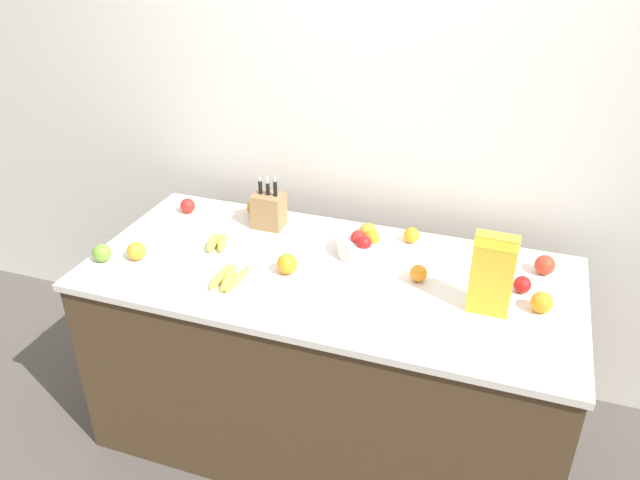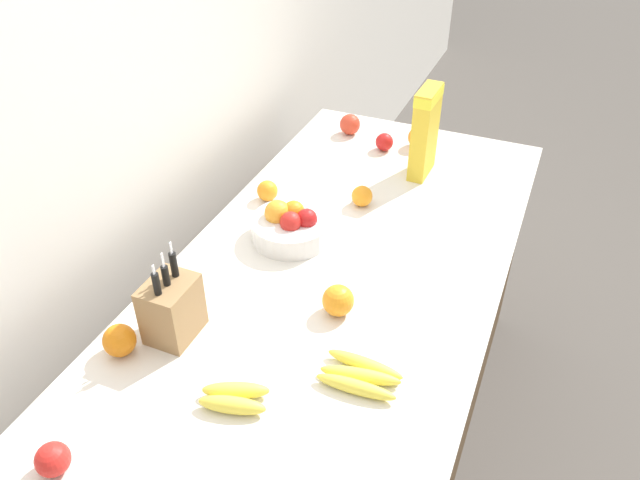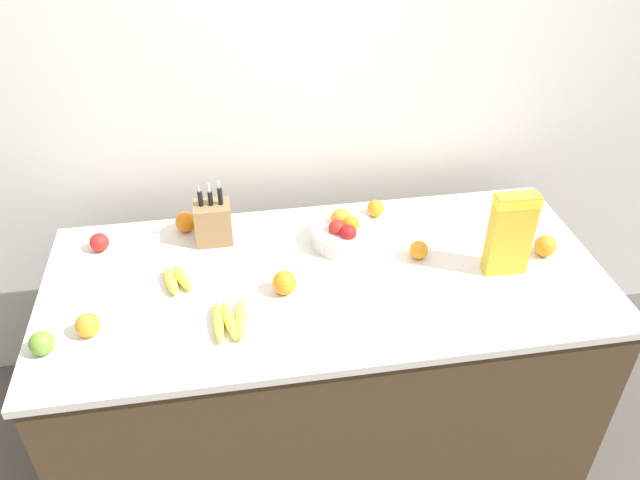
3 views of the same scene
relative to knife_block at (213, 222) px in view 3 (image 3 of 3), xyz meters
The scene contains 18 objects.
ground_plane 1.09m from the knife_block, 36.10° to the right, with size 14.00×14.00×0.00m, color #514C47.
wall_back 0.64m from the knife_block, 45.22° to the left, with size 9.00×0.06×2.60m.
counter 0.72m from the knife_block, 36.10° to the right, with size 2.01×0.92×0.90m.
knife_block is the anchor object (origin of this frame).
cereal_box 1.09m from the knife_block, 19.26° to the right, with size 0.16×0.07×0.32m.
fruit_bowl 0.50m from the knife_block, 11.14° to the right, with size 0.24×0.24×0.12m.
banana_bunch_left 0.49m from the knife_block, 86.04° to the right, with size 0.12×0.20×0.03m.
banana_bunch_right 0.29m from the knife_block, 119.46° to the right, with size 0.13×0.17×0.04m.
apple_middle 1.16m from the knife_block, ahead, with size 0.07×0.07×0.07m, color red.
apple_by_knife_block 1.22m from the knife_block, ahead, with size 0.08×0.08×0.08m, color red.
apple_leftmost 0.75m from the knife_block, 136.17° to the right, with size 0.08×0.08×0.08m, color #6B9E33.
apple_near_bananas 0.43m from the knife_block, behind, with size 0.07×0.07×0.07m, color red.
orange_front_right 0.62m from the knife_block, 131.80° to the right, with size 0.08×0.08×0.08m, color orange.
orange_mid_left 0.14m from the knife_block, 142.28° to the left, with size 0.08×0.08×0.08m, color orange.
orange_front_left 0.78m from the knife_block, 17.49° to the right, with size 0.07×0.07×0.07m, color orange.
orange_back_center 0.66m from the knife_block, ahead, with size 0.07×0.07×0.07m, color orange.
orange_front_center 1.25m from the knife_block, 13.65° to the right, with size 0.08×0.08×0.08m, color orange.
orange_mid_right 0.42m from the knife_block, 56.88° to the right, with size 0.09×0.09×0.09m, color orange.
Camera 3 is at (-0.30, -1.72, 2.31)m, focal length 35.00 mm.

